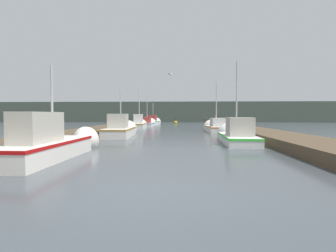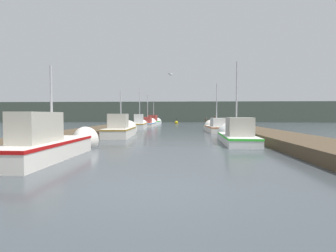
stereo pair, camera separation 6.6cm
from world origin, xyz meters
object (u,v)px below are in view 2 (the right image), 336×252
fishing_boat_0 (55,143)px  fishing_boat_6 (154,122)px  fishing_boat_1 (235,135)px  mooring_piling_0 (206,121)px  fishing_boat_3 (216,127)px  seagull_lead (171,75)px  fishing_boat_5 (148,123)px  channel_buoy (176,123)px  mooring_piling_1 (215,121)px  fishing_boat_2 (122,129)px  fishing_boat_4 (140,124)px

fishing_boat_0 → fishing_boat_6: size_ratio=1.19×
fishing_boat_0 → fishing_boat_1: (7.62, 5.66, -0.10)m
mooring_piling_0 → fishing_boat_0: bearing=-103.9°
fishing_boat_3 → seagull_lead: bearing=-128.2°
fishing_boat_5 → seagull_lead: 16.90m
fishing_boat_1 → fishing_boat_5: size_ratio=1.08×
seagull_lead → channel_buoy: bearing=-141.0°
channel_buoy → seagull_lead: size_ratio=2.19×
mooring_piling_0 → mooring_piling_1: bearing=-89.1°
fishing_boat_3 → mooring_piling_1: bearing=81.2°
fishing_boat_2 → fishing_boat_3: fishing_boat_3 is taller
seagull_lead → fishing_boat_6: bearing=-132.1°
fishing_boat_0 → fishing_boat_6: bearing=89.6°
fishing_boat_3 → fishing_boat_6: bearing=112.6°
fishing_boat_1 → seagull_lead: bearing=138.1°
fishing_boat_2 → channel_buoy: fishing_boat_2 is taller
mooring_piling_0 → seagull_lead: seagull_lead is taller
fishing_boat_1 → channel_buoy: (-4.00, 31.05, -0.23)m
fishing_boat_0 → fishing_boat_3: bearing=62.5°
fishing_boat_3 → mooring_piling_0: (0.93, 20.25, 0.12)m
fishing_boat_5 → mooring_piling_1: fishing_boat_5 is taller
fishing_boat_1 → mooring_piling_0: (1.00, 29.20, 0.12)m
fishing_boat_0 → fishing_boat_1: bearing=36.8°
fishing_boat_4 → seagull_lead: fishing_boat_4 is taller
fishing_boat_5 → mooring_piling_0: bearing=49.6°
fishing_boat_5 → channel_buoy: size_ratio=5.04×
channel_buoy → fishing_boat_6: bearing=-118.4°
seagull_lead → fishing_boat_4: bearing=-120.7°
fishing_boat_4 → seagull_lead: 11.71m
fishing_boat_4 → fishing_boat_0: bearing=-93.1°
fishing_boat_3 → fishing_boat_5: 13.11m
fishing_boat_4 → fishing_boat_6: 10.97m
fishing_boat_1 → fishing_boat_4: size_ratio=1.01×
fishing_boat_6 → mooring_piling_0: (8.29, 4.25, 0.05)m
fishing_boat_2 → fishing_boat_4: (-0.35, 10.28, 0.01)m
channel_buoy → fishing_boat_1: bearing=-82.7°
mooring_piling_1 → fishing_boat_3: bearing=-96.7°
fishing_boat_5 → fishing_boat_6: (0.20, 5.29, 0.09)m
fishing_boat_3 → fishing_boat_4: (-7.77, 5.04, 0.08)m
fishing_boat_6 → channel_buoy: bearing=66.8°
fishing_boat_6 → mooring_piling_0: size_ratio=4.93×
fishing_boat_1 → fishing_boat_2: bearing=155.5°
fishing_boat_1 → mooring_piling_1: (1.16, 18.34, 0.31)m
fishing_boat_3 → mooring_piling_1: size_ratio=3.84×
channel_buoy → seagull_lead: (0.21, -27.38, 4.20)m
fishing_boat_4 → fishing_boat_5: fishing_boat_4 is taller
fishing_boat_6 → fishing_boat_3: bearing=-60.1°
fishing_boat_6 → fishing_boat_1: bearing=-68.6°
fishing_boat_3 → fishing_boat_4: bearing=144.9°
fishing_boat_6 → mooring_piling_1: (8.46, -6.61, 0.24)m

